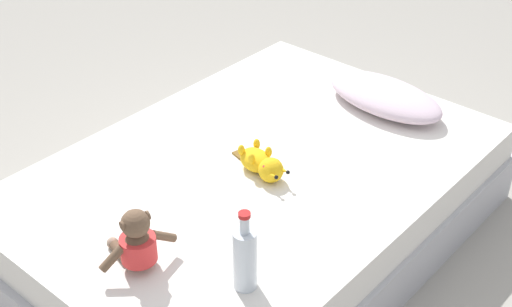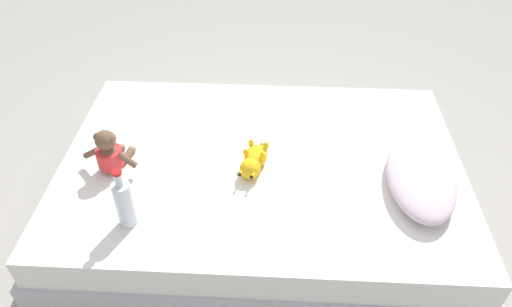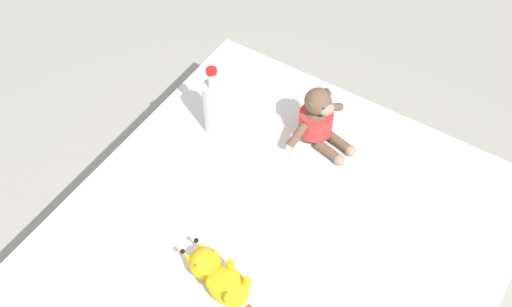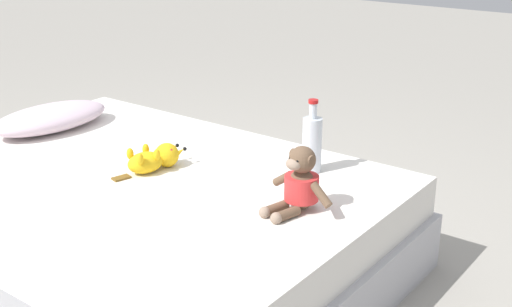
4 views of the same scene
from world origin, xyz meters
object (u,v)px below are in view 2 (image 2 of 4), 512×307
pillow (421,177)px  glass_bottle (124,203)px  bed (261,189)px  plush_yellow_creature (254,161)px  plush_monkey (110,153)px

pillow → glass_bottle: size_ratio=2.04×
glass_bottle → bed: bearing=128.3°
pillow → glass_bottle: bearing=-77.1°
bed → pillow: bearing=79.3°
bed → glass_bottle: size_ratio=6.78×
pillow → plush_yellow_creature: (-0.08, -0.78, -0.01)m
bed → glass_bottle: (0.44, -0.55, 0.32)m
glass_bottle → pillow: bearing=102.9°
bed → pillow: pillow is taller
plush_yellow_creature → glass_bottle: size_ratio=1.10×
plush_monkey → plush_yellow_creature: (-0.04, 0.68, -0.05)m
plush_monkey → plush_yellow_creature: size_ratio=0.87×
pillow → plush_yellow_creature: size_ratio=1.86×
pillow → plush_monkey: size_ratio=2.14×
bed → plush_monkey: plush_monkey is taller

